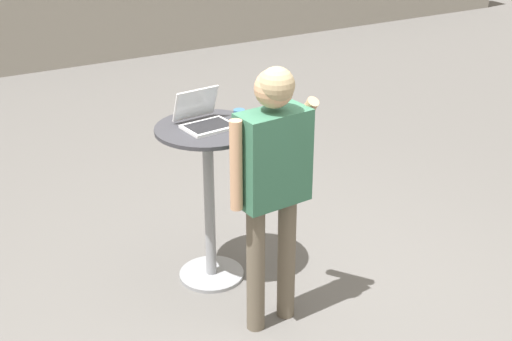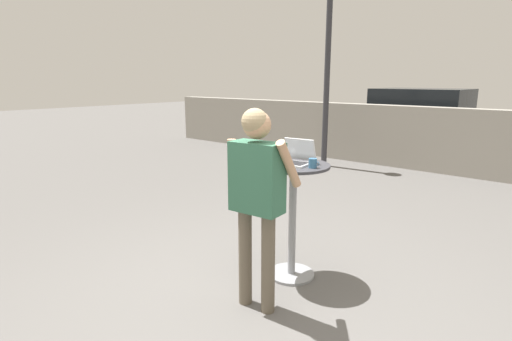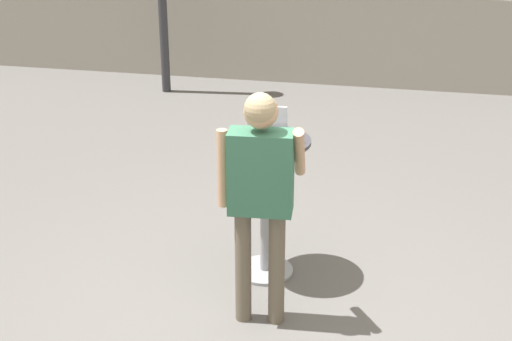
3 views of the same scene
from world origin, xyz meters
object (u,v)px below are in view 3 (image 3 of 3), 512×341
Objects in this scene: cafe_table at (265,189)px; laptop at (266,131)px; coffee_mug at (295,137)px; standing_person at (260,182)px.

laptop is (-0.01, 0.03, 0.44)m from cafe_table.
cafe_table is 10.67× the size of coffee_mug.
coffee_mug is (0.22, -0.02, 0.43)m from cafe_table.
laptop is at bearing 166.59° from coffee_mug.
coffee_mug is at bearing -13.41° from laptop.
cafe_table is at bearing 98.60° from standing_person.
standing_person reaches higher than cafe_table.
standing_person is (0.10, -0.67, -0.11)m from laptop.
standing_person is at bearing -81.40° from cafe_table.
cafe_table is 0.72m from standing_person.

